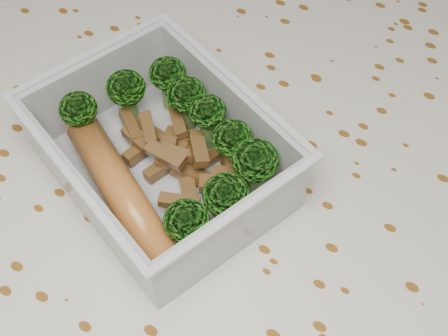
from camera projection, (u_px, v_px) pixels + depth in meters
The scene contains 6 objects.
dining_table at pixel (236, 246), 0.53m from camera, with size 1.40×0.90×0.75m.
tablecloth at pixel (237, 215), 0.49m from camera, with size 1.46×0.96×0.19m.
lunch_container at pixel (162, 161), 0.45m from camera, with size 0.21×0.18×0.06m.
broccoli_florets at pixel (188, 136), 0.44m from camera, with size 0.16×0.13×0.05m.
meat_pile at pixel (179, 155), 0.45m from camera, with size 0.12×0.08×0.03m.
sausage at pixel (121, 191), 0.43m from camera, with size 0.14×0.08×0.03m.
Camera 1 is at (0.13, -0.22, 1.14)m, focal length 50.00 mm.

